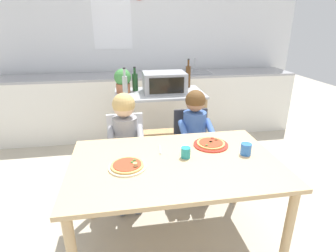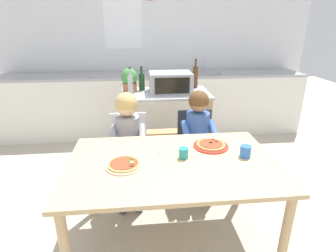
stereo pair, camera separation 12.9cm
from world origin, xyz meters
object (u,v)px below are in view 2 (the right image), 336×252
(drinking_cup_blue, at_px, (245,151))
(bottle_squat_spirits, at_px, (131,86))
(kitchen_island_cart, at_px, (165,116))
(dining_chair_right, at_px, (196,145))
(dining_chair_left, at_px, (129,149))
(pizza_plate_cream, at_px, (124,165))
(pizza_plate_red_rimmed, at_px, (211,145))
(bottle_slim_sauce, at_px, (195,76))
(serving_spoon, at_px, (159,149))
(drinking_cup_teal, at_px, (184,153))
(child_in_grey_shirt, at_px, (128,135))
(child_in_blue_striped_shirt, at_px, (199,132))
(bottle_brown_beer, at_px, (142,81))
(dining_table, at_px, (172,172))
(potted_herb_plant, at_px, (129,80))
(toaster_oven, at_px, (170,82))

(drinking_cup_blue, bearing_deg, bottle_squat_spirits, 126.30)
(kitchen_island_cart, height_order, dining_chair_right, kitchen_island_cart)
(dining_chair_left, bearing_deg, kitchen_island_cart, 57.09)
(pizza_plate_cream, height_order, pizza_plate_red_rimmed, same)
(bottle_slim_sauce, bearing_deg, pizza_plate_cream, -116.49)
(pizza_plate_red_rimmed, distance_m, serving_spoon, 0.41)
(drinking_cup_teal, bearing_deg, bottle_squat_spirits, 109.46)
(serving_spoon, bearing_deg, child_in_grey_shirt, 120.98)
(dining_chair_left, xyz_separation_m, pizza_plate_red_rimmed, (0.66, -0.52, 0.26))
(child_in_blue_striped_shirt, bearing_deg, dining_chair_right, 90.00)
(pizza_plate_red_rimmed, xyz_separation_m, drinking_cup_teal, (-0.24, -0.16, 0.03))
(bottle_slim_sauce, relative_size, dining_chair_left, 0.42)
(bottle_brown_beer, bearing_deg, dining_table, -82.82)
(bottle_slim_sauce, distance_m, serving_spoon, 1.51)
(potted_herb_plant, relative_size, dining_table, 0.19)
(potted_herb_plant, distance_m, child_in_grey_shirt, 0.89)
(dining_chair_right, height_order, drinking_cup_teal, dining_chair_right)
(dining_chair_right, bearing_deg, potted_herb_plant, 134.65)
(bottle_brown_beer, height_order, dining_chair_left, bottle_brown_beer)
(bottle_brown_beer, distance_m, potted_herb_plant, 0.16)
(bottle_squat_spirits, distance_m, serving_spoon, 1.04)
(pizza_plate_red_rimmed, bearing_deg, child_in_grey_shirt, 148.71)
(dining_chair_right, bearing_deg, child_in_grey_shirt, -166.70)
(bottle_brown_beer, bearing_deg, serving_spoon, -85.30)
(child_in_blue_striped_shirt, distance_m, drinking_cup_teal, 0.65)
(pizza_plate_cream, bearing_deg, kitchen_island_cart, 73.61)
(toaster_oven, height_order, dining_chair_left, toaster_oven)
(child_in_blue_striped_shirt, bearing_deg, bottle_squat_spirits, 140.99)
(bottle_brown_beer, xyz_separation_m, drinking_cup_blue, (0.72, -1.48, -0.22))
(child_in_blue_striped_shirt, relative_size, serving_spoon, 7.38)
(potted_herb_plant, distance_m, pizza_plate_red_rimmed, 1.41)
(drinking_cup_teal, bearing_deg, child_in_grey_shirt, 126.62)
(bottle_slim_sauce, height_order, drinking_cup_teal, bottle_slim_sauce)
(dining_chair_right, xyz_separation_m, child_in_blue_striped_shirt, (-0.00, -0.12, 0.19))
(bottle_slim_sauce, height_order, dining_chair_right, bottle_slim_sauce)
(bottle_slim_sauce, bearing_deg, bottle_brown_beer, -173.89)
(bottle_slim_sauce, bearing_deg, dining_table, -106.52)
(toaster_oven, height_order, child_in_grey_shirt, toaster_oven)
(child_in_blue_striped_shirt, bearing_deg, toaster_oven, 104.95)
(serving_spoon, bearing_deg, potted_herb_plant, 101.29)
(drinking_cup_blue, xyz_separation_m, serving_spoon, (-0.61, 0.17, -0.04))
(potted_herb_plant, relative_size, drinking_cup_teal, 3.50)
(pizza_plate_cream, bearing_deg, potted_herb_plant, 89.82)
(dining_table, height_order, dining_chair_right, dining_chair_right)
(dining_chair_left, height_order, child_in_grey_shirt, child_in_grey_shirt)
(bottle_brown_beer, relative_size, child_in_grey_shirt, 0.27)
(toaster_oven, height_order, bottle_slim_sauce, bottle_slim_sauce)
(potted_herb_plant, xyz_separation_m, dining_table, (0.33, -1.43, -0.38))
(dining_chair_left, height_order, drinking_cup_blue, dining_chair_left)
(dining_chair_right, relative_size, child_in_blue_striped_shirt, 0.78)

